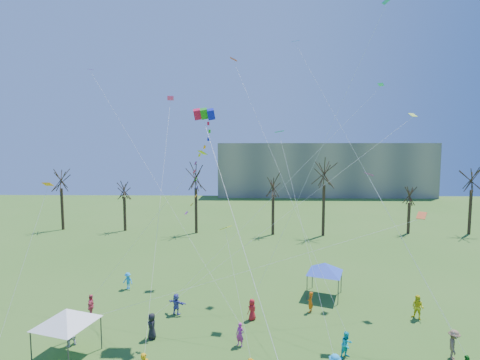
{
  "coord_description": "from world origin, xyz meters",
  "views": [
    {
      "loc": [
        0.1,
        -15.69,
        12.78
      ],
      "look_at": [
        -0.36,
        5.0,
        11.0
      ],
      "focal_mm": 25.0,
      "sensor_mm": 36.0,
      "label": 1
    }
  ],
  "objects_px": {
    "big_box_kite": "(202,170)",
    "canopy_tent_white": "(67,316)",
    "distant_building": "(323,169)",
    "canopy_tent_blue": "(325,268)"
  },
  "relations": [
    {
      "from": "distant_building",
      "to": "canopy_tent_white",
      "type": "relative_size",
      "value": 14.81
    },
    {
      "from": "big_box_kite",
      "to": "canopy_tent_blue",
      "type": "distance_m",
      "value": 14.4
    },
    {
      "from": "canopy_tent_white",
      "to": "canopy_tent_blue",
      "type": "bearing_deg",
      "value": 27.35
    },
    {
      "from": "big_box_kite",
      "to": "distant_building",
      "type": "bearing_deg",
      "value": 71.24
    },
    {
      "from": "canopy_tent_blue",
      "to": "distant_building",
      "type": "bearing_deg",
      "value": 77.67
    },
    {
      "from": "distant_building",
      "to": "big_box_kite",
      "type": "height_order",
      "value": "big_box_kite"
    },
    {
      "from": "big_box_kite",
      "to": "canopy_tent_white",
      "type": "bearing_deg",
      "value": -151.91
    },
    {
      "from": "canopy_tent_white",
      "to": "canopy_tent_blue",
      "type": "relative_size",
      "value": 1.08
    },
    {
      "from": "canopy_tent_white",
      "to": "big_box_kite",
      "type": "bearing_deg",
      "value": 28.09
    },
    {
      "from": "distant_building",
      "to": "big_box_kite",
      "type": "xyz_separation_m",
      "value": [
        -25.14,
        -73.99,
        3.98
      ]
    }
  ]
}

